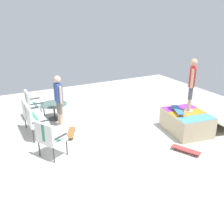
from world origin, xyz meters
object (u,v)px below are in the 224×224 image
Objects in this scene: patio_table at (54,108)px; person_watching at (59,97)px; skate_ramp at (187,122)px; patio_chair_near_house at (31,102)px; patio_chair_by_wall at (49,137)px; skateboard_on_ramp at (178,110)px; person_skater at (192,82)px; skateboard_by_bench at (71,133)px; skateboard_spare at (186,150)px; patio_bench at (32,116)px.

patio_table is 0.53× the size of person_watching.
skate_ramp is 5.30m from patio_chair_near_house.
patio_chair_by_wall is 3.96m from skateboard_on_ramp.
person_skater is (-2.88, -3.49, 1.21)m from patio_table.
patio_table is 1.11× the size of skateboard_by_bench.
person_skater reaches higher than skateboard_spare.
skateboard_by_bench is (-1.48, -0.09, -0.32)m from patio_table.
skateboard_by_bench is at bearing -157.79° from patio_chair_near_house.
patio_chair_by_wall is (0.47, 4.26, 0.28)m from skate_ramp.
person_watching is at bearing 56.98° from person_skater.
skateboard_by_bench is 0.99× the size of skateboard_on_ramp.
skateboard_spare is (-1.45, -3.33, -0.53)m from patio_chair_by_wall.
person_skater is at bearing -128.15° from patio_chair_near_house.
skate_ramp is 4.83m from patio_bench.
patio_chair_near_house is at bearing 51.85° from person_skater.
skateboard_on_ramp is at bearing 65.62° from skate_ramp.
patio_chair_by_wall reaches higher than skateboard_on_ramp.
patio_chair_near_house is 1.26× the size of skateboard_by_bench.
person_skater is at bearing -103.14° from skateboard_on_ramp.
patio_table is 4.21m from skateboard_on_ramp.
person_skater is 2.04× the size of skateboard_by_bench.
patio_chair_by_wall is 0.62× the size of person_skater.
patio_table is (0.88, -0.92, -0.21)m from patio_bench.
skate_ramp is at bearing -113.48° from skateboard_by_bench.
skateboard_spare is (-1.05, 0.98, -1.53)m from person_skater.
skateboard_on_ramp is (-0.32, -3.94, 0.13)m from patio_chair_by_wall.
skateboard_by_bench is (1.46, 3.35, -0.24)m from skate_ramp.
patio_table is 4.67m from skateboard_spare.
patio_bench is at bearing 3.65° from patio_chair_by_wall.
patio_bench is 1.29m from skateboard_by_bench.
patio_chair_by_wall is at bearing 177.09° from patio_chair_near_house.
patio_bench is at bearing 64.79° from skate_ramp.
patio_bench is 4.48m from skateboard_on_ramp.
skate_ramp is 3.66m from skateboard_by_bench.
patio_chair_by_wall is 1.26× the size of skateboard_by_bench.
person_watching is (2.31, 3.42, 0.67)m from skate_ramp.
patio_bench is 1.56× the size of skateboard_by_bench.
patio_table is 0.86m from person_watching.
patio_bench is 1.05m from person_watching.
person_skater is (-3.27, -4.16, 1.00)m from patio_chair_near_house.
patio_bench is at bearing 64.72° from skateboard_on_ramp.
patio_bench is (2.06, 4.37, 0.29)m from skate_ramp.
skateboard_on_ramp is at bearing 76.86° from person_skater.
patio_chair_near_house and patio_chair_by_wall have the same top height.
skateboard_on_ramp is at bearing -131.82° from patio_table.
skateboard_by_bench is at bearing -176.54° from patio_table.
patio_chair_near_house is 1.00× the size of patio_chair_by_wall.
patio_chair_near_house is 1.25× the size of skateboard_on_ramp.
patio_chair_by_wall is at bearing 155.46° from person_watching.
person_skater is (-0.41, -4.31, 1.00)m from patio_chair_by_wall.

